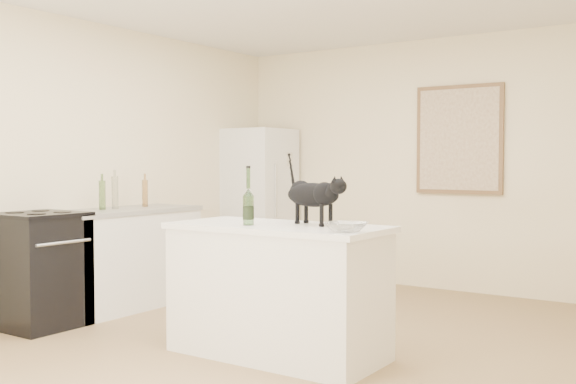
% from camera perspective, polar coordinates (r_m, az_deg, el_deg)
% --- Properties ---
extents(floor, '(5.50, 5.50, 0.00)m').
position_cam_1_polar(floor, '(5.01, -0.47, -12.79)').
color(floor, '#90734C').
rests_on(floor, ground).
extents(wall_back, '(4.50, 0.00, 4.50)m').
position_cam_1_polar(wall_back, '(7.27, 11.91, 2.29)').
color(wall_back, '#FFF4C5').
rests_on(wall_back, ground).
extents(wall_left, '(0.00, 5.50, 5.50)m').
position_cam_1_polar(wall_left, '(6.39, -17.36, 2.20)').
color(wall_left, '#FFF4C5').
rests_on(wall_left, ground).
extents(island_base, '(1.44, 0.67, 0.86)m').
position_cam_1_polar(island_base, '(4.70, -0.86, -8.44)').
color(island_base, white).
rests_on(island_base, floor).
extents(island_top, '(1.50, 0.70, 0.04)m').
position_cam_1_polar(island_top, '(4.64, -0.86, -2.97)').
color(island_top, white).
rests_on(island_top, island_base).
extents(left_cabinets, '(0.60, 1.40, 0.86)m').
position_cam_1_polar(left_cabinets, '(6.42, -13.47, -5.55)').
color(left_cabinets, white).
rests_on(left_cabinets, floor).
extents(left_countertop, '(0.62, 1.44, 0.04)m').
position_cam_1_polar(left_countertop, '(6.37, -13.52, -1.54)').
color(left_countertop, gray).
rests_on(left_countertop, left_cabinets).
extents(stove, '(0.60, 0.60, 0.90)m').
position_cam_1_polar(stove, '(5.85, -20.03, -6.22)').
color(stove, black).
rests_on(stove, floor).
extents(fridge, '(0.68, 0.68, 1.70)m').
position_cam_1_polar(fridge, '(7.90, -2.47, -0.91)').
color(fridge, white).
rests_on(fridge, floor).
extents(artwork_frame, '(0.90, 0.03, 1.10)m').
position_cam_1_polar(artwork_frame, '(7.14, 14.08, 4.27)').
color(artwork_frame, brown).
rests_on(artwork_frame, wall_back).
extents(artwork_canvas, '(0.82, 0.00, 1.02)m').
position_cam_1_polar(artwork_canvas, '(7.12, 14.03, 4.28)').
color(artwork_canvas, beige).
rests_on(artwork_canvas, wall_back).
extents(black_cat, '(0.54, 0.31, 0.36)m').
position_cam_1_polar(black_cat, '(4.60, 2.09, -0.51)').
color(black_cat, black).
rests_on(black_cat, island_top).
extents(wine_bottle, '(0.09, 0.09, 0.35)m').
position_cam_1_polar(wine_bottle, '(4.58, -3.33, -0.60)').
color(wine_bottle, '#295923').
rests_on(wine_bottle, island_top).
extents(glass_bowl, '(0.27, 0.27, 0.06)m').
position_cam_1_polar(glass_bowl, '(4.15, 4.91, -2.93)').
color(glass_bowl, white).
rests_on(glass_bowl, island_top).
extents(fridge_paper, '(0.03, 0.12, 0.16)m').
position_cam_1_polar(fridge_paper, '(7.77, 0.03, 2.75)').
color(fridge_paper, beige).
rests_on(fridge_paper, fridge).
extents(counter_bottle_cluster, '(0.09, 0.56, 0.29)m').
position_cam_1_polar(counter_bottle_cluster, '(6.37, -13.87, -0.14)').
color(counter_bottle_cluster, '#2C5A1F').
rests_on(counter_bottle_cluster, left_countertop).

